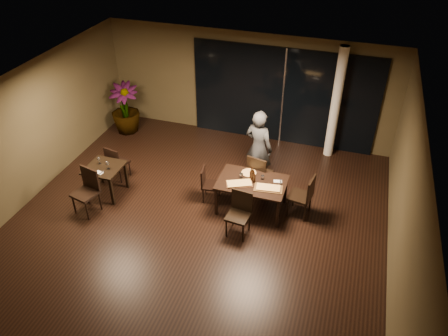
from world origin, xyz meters
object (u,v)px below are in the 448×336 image
side_table (105,171)px  chair_side_near (88,188)px  chair_main_far (258,173)px  potted_plant (125,108)px  chair_side_far (116,162)px  bottle_b (254,177)px  chair_main_near (240,211)px  chair_main_left (208,182)px  bottle_a (251,174)px  diner (259,148)px  chair_main_right (305,194)px  bottle_c (253,174)px  main_table (252,184)px

side_table → chair_side_near: chair_side_near is taller
chair_main_far → potted_plant: (-4.38, 1.70, 0.15)m
side_table → chair_side_far: (-0.05, 0.58, -0.11)m
potted_plant → bottle_b: (4.42, -2.32, 0.15)m
chair_main_far → chair_main_near: (-0.05, -1.41, -0.03)m
chair_main_far → chair_main_left: (-1.04, -0.59, -0.10)m
chair_main_near → bottle_b: bearing=89.2°
chair_side_far → bottle_b: 3.51m
bottle_a → chair_main_far: bearing=84.9°
side_table → diner: bearing=25.3°
chair_side_far → bottle_a: 3.42m
chair_main_right → bottle_a: (-1.20, -0.06, 0.32)m
chair_main_near → bottle_c: (0.03, 0.87, 0.36)m
chair_side_near → side_table: bearing=99.2°
diner → bottle_b: diner is taller
chair_side_near → bottle_b: bearing=31.7°
chair_main_right → chair_side_far: 4.60m
main_table → side_table: same height
chair_main_near → potted_plant: 5.34m
chair_main_left → bottle_c: (1.03, 0.06, 0.43)m
side_table → bottle_a: size_ratio=2.74×
chair_side_far → bottle_a: (3.40, -0.01, 0.38)m
side_table → chair_main_left: (2.35, 0.51, -0.14)m
chair_side_far → chair_side_near: bearing=101.3°
chair_side_far → diner: bearing=-152.4°
chair_side_near → bottle_c: bearing=33.2°
main_table → diner: (-0.13, 1.05, 0.29)m
chair_main_near → diner: (-0.08, 1.85, 0.42)m
chair_main_near → chair_main_far: bearing=93.8°
chair_main_far → main_table: bearing=102.8°
main_table → bottle_b: bottle_b is taller
main_table → bottle_b: 0.21m
chair_side_near → main_table: bearing=32.0°
diner → bottle_a: diner is taller
side_table → potted_plant: size_ratio=0.54×
chair_main_right → bottle_a: 1.24m
side_table → chair_main_near: bearing=-5.1°
diner → bottle_c: size_ratio=5.98×
chair_main_near → bottle_c: 0.95m
potted_plant → main_table: bearing=-27.8°
potted_plant → bottle_b: bearing=-27.6°
side_table → chair_side_near: bearing=-94.4°
chair_main_right → bottle_b: (-1.11, -0.14, 0.31)m
chair_main_left → potted_plant: (-3.33, 2.29, 0.26)m
main_table → chair_side_near: chair_side_near is taller
side_table → chair_main_near: 3.37m
chair_main_left → chair_main_right: 2.20m
side_table → bottle_a: 3.41m
side_table → chair_main_left: chair_main_left is taller
chair_main_far → bottle_a: (-0.05, -0.54, 0.31)m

